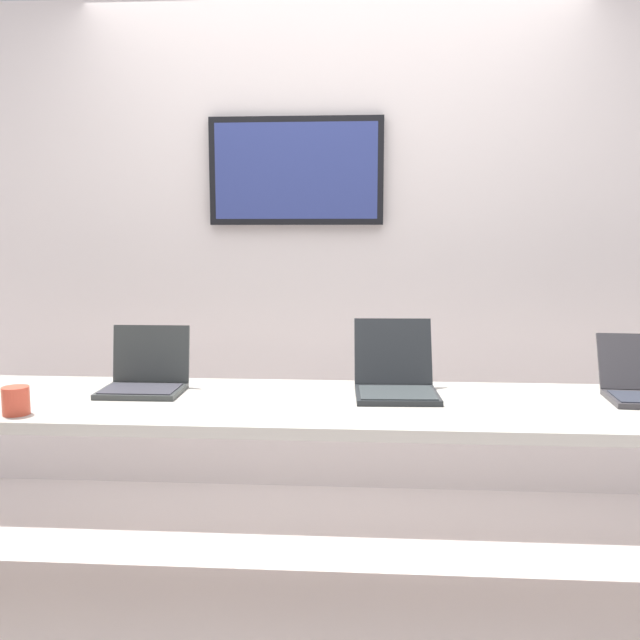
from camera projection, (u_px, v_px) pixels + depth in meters
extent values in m
cube|color=silver|center=(317.00, 600.00, 2.55)|extent=(8.00, 8.00, 0.04)
cube|color=silver|center=(333.00, 251.00, 3.50)|extent=(8.00, 0.06, 2.52)
cube|color=black|center=(296.00, 171.00, 3.41)|extent=(0.88, 0.05, 0.54)
cube|color=navy|center=(296.00, 171.00, 3.39)|extent=(0.82, 0.02, 0.48)
cube|color=#AEA99C|center=(317.00, 406.00, 2.45)|extent=(3.66, 0.70, 0.04)
cube|color=#363A39|center=(142.00, 391.00, 2.56)|extent=(0.30, 0.23, 0.02)
cube|color=#313038|center=(141.00, 389.00, 2.55)|extent=(0.28, 0.18, 0.00)
cube|color=#363A39|center=(151.00, 353.00, 2.67)|extent=(0.30, 0.04, 0.22)
cube|color=#1F2532|center=(152.00, 353.00, 2.68)|extent=(0.28, 0.03, 0.19)
cube|color=#242729|center=(397.00, 395.00, 2.50)|extent=(0.31, 0.28, 0.02)
cube|color=#2C3233|center=(397.00, 393.00, 2.48)|extent=(0.28, 0.23, 0.00)
cube|color=#242729|center=(393.00, 351.00, 2.66)|extent=(0.31, 0.12, 0.25)
cube|color=#30497C|center=(393.00, 351.00, 2.67)|extent=(0.28, 0.10, 0.22)
cylinder|color=#CD4730|center=(16.00, 401.00, 2.26)|extent=(0.09, 0.09, 0.09)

